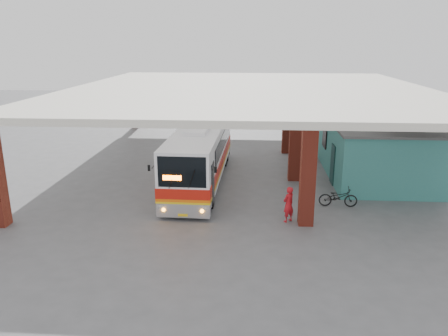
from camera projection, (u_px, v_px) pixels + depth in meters
name	position (u px, v px, depth m)	size (l,w,h in m)	color
ground	(236.00, 197.00, 21.20)	(90.00, 90.00, 0.00)	#515154
brick_columns	(265.00, 133.00, 25.28)	(20.10, 21.60, 4.35)	maroon
canopy_roof	(250.00, 89.00, 26.12)	(21.00, 23.00, 0.30)	silver
shop_building	(375.00, 149.00, 24.09)	(5.20, 8.20, 3.11)	teal
coach_bus	(201.00, 154.00, 23.02)	(2.53, 10.96, 3.18)	white
motorcycle	(338.00, 197.00, 19.90)	(0.61, 1.74, 0.91)	black
pedestrian	(288.00, 204.00, 18.16)	(0.56, 0.37, 1.53)	red
red_chair	(314.00, 157.00, 27.20)	(0.50, 0.50, 0.76)	red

